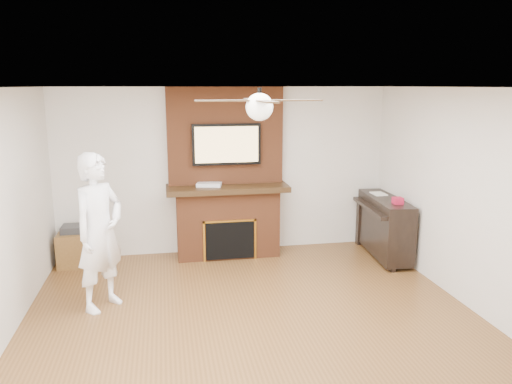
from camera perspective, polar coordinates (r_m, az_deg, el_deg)
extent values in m
cube|color=brown|center=(5.42, 0.36, -16.66)|extent=(5.36, 5.86, 0.18)
cube|color=white|center=(4.75, 0.40, 12.95)|extent=(5.36, 5.86, 0.18)
cube|color=beige|center=(7.67, -3.67, 2.55)|extent=(5.36, 0.18, 2.50)
cube|color=beige|center=(2.40, 14.25, -20.23)|extent=(5.36, 0.18, 2.50)
cube|color=beige|center=(5.97, 25.60, -1.39)|extent=(0.18, 5.86, 2.50)
cube|color=brown|center=(7.50, -3.28, -3.53)|extent=(1.50, 0.50, 1.00)
cube|color=black|center=(7.35, -3.30, 0.47)|extent=(1.78, 0.64, 0.08)
cube|color=brown|center=(7.41, -3.55, 6.43)|extent=(1.70, 0.20, 1.42)
cube|color=black|center=(7.32, -3.00, -5.53)|extent=(0.70, 0.06, 0.55)
cube|color=#BF8C2D|center=(7.23, -3.02, -3.36)|extent=(0.78, 0.02, 0.03)
cube|color=#BF8C2D|center=(7.27, -5.94, -5.69)|extent=(0.03, 0.02, 0.61)
cube|color=#BF8C2D|center=(7.36, -0.09, -5.39)|extent=(0.03, 0.02, 0.61)
cube|color=black|center=(7.28, -3.39, 5.46)|extent=(1.00, 0.07, 0.60)
cube|color=#EAC47C|center=(7.24, -3.35, 5.43)|extent=(0.92, 0.01, 0.52)
cylinder|color=black|center=(4.76, 0.40, 11.02)|extent=(0.04, 0.04, 0.14)
sphere|color=white|center=(4.76, 0.39, 9.69)|extent=(0.26, 0.26, 0.26)
cube|color=black|center=(4.83, 4.31, 10.41)|extent=(0.55, 0.11, 0.01)
cube|color=black|center=(5.08, -0.33, 10.53)|extent=(0.11, 0.55, 0.01)
cube|color=black|center=(4.70, -3.62, 10.37)|extent=(0.55, 0.11, 0.01)
cube|color=black|center=(4.43, 1.22, 10.29)|extent=(0.11, 0.55, 0.01)
imported|color=white|center=(5.90, -17.46, -4.39)|extent=(0.76, 0.79, 1.80)
cube|color=brown|center=(7.61, -19.72, -6.06)|extent=(0.51, 0.51, 0.48)
cube|color=#29292B|center=(7.53, -19.88, -3.96)|extent=(0.39, 0.31, 0.10)
cube|color=black|center=(7.67, 14.48, -3.74)|extent=(0.51, 1.40, 0.84)
cube|color=black|center=(7.11, 15.42, -5.94)|extent=(0.06, 0.11, 0.74)
cube|color=black|center=(8.18, 11.70, -3.39)|extent=(0.06, 0.11, 0.74)
cube|color=black|center=(7.51, 12.98, -1.76)|extent=(0.25, 1.27, 0.05)
cube|color=silver|center=(7.80, 13.83, -0.19)|extent=(0.19, 0.26, 0.01)
cube|color=#B81638|center=(7.24, 15.90, -0.95)|extent=(0.13, 0.13, 0.09)
cube|color=silver|center=(7.28, -5.38, 0.86)|extent=(0.39, 0.28, 0.05)
cylinder|color=orange|center=(7.42, -4.34, -7.24)|extent=(0.07, 0.07, 0.13)
cylinder|color=#3B8133|center=(7.52, -3.88, -7.17)|extent=(0.07, 0.07, 0.08)
cylinder|color=beige|center=(7.46, -2.23, -7.19)|extent=(0.08, 0.08, 0.11)
cylinder|color=#324297|center=(7.46, -2.19, -7.35)|extent=(0.06, 0.06, 0.07)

